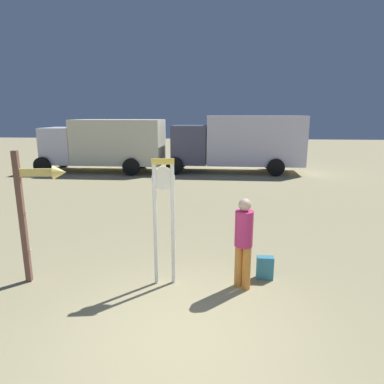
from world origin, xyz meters
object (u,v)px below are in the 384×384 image
at_px(person_near_clock, 244,239).
at_px(box_truck_far, 240,142).
at_px(backpack, 265,268).
at_px(standing_clock, 164,210).
at_px(arrow_sign, 36,199).
at_px(box_truck_near, 107,143).

distance_m(person_near_clock, box_truck_far, 12.89).
bearing_deg(backpack, standing_clock, -170.17).
height_order(standing_clock, arrow_sign, arrow_sign).
height_order(arrow_sign, box_truck_far, box_truck_far).
height_order(person_near_clock, box_truck_far, box_truck_far).
relative_size(standing_clock, box_truck_far, 0.33).
distance_m(person_near_clock, backpack, 0.94).
bearing_deg(backpack, box_truck_near, 120.87).
bearing_deg(arrow_sign, backpack, 6.10).
bearing_deg(arrow_sign, person_near_clock, 1.00).
bearing_deg(box_truck_far, box_truck_near, -177.17).
distance_m(backpack, box_truck_far, 12.55).
xyz_separation_m(arrow_sign, box_truck_far, (4.36, 12.92, 0.05)).
distance_m(person_near_clock, box_truck_near, 14.23).
height_order(standing_clock, person_near_clock, standing_clock).
bearing_deg(backpack, person_near_clock, -139.76).
bearing_deg(person_near_clock, box_truck_far, 87.45).
bearing_deg(standing_clock, box_truck_far, 81.03).
distance_m(arrow_sign, backpack, 4.50).
bearing_deg(box_truck_near, person_near_clock, -61.52).
distance_m(standing_clock, box_truck_far, 12.96).
height_order(person_near_clock, box_truck_near, box_truck_near).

